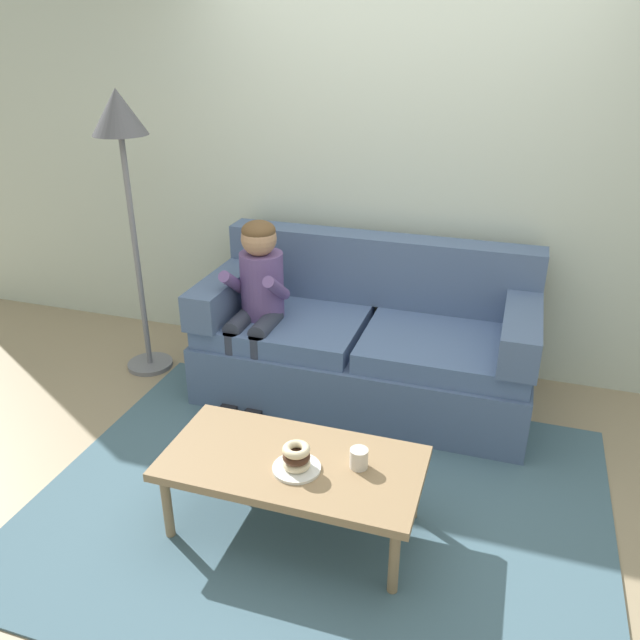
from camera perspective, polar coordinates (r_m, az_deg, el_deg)
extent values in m
plane|color=#9E896B|center=(3.40, 1.30, -13.59)|extent=(10.00, 10.00, 0.00)
cube|color=beige|center=(4.09, 7.34, 14.64)|extent=(8.00, 0.10, 2.80)
cube|color=#476675|center=(3.21, -0.03, -16.16)|extent=(2.70, 2.10, 0.01)
cube|color=slate|center=(3.95, 3.95, -4.34)|extent=(1.97, 0.90, 0.38)
cube|color=slate|center=(3.92, -3.11, -0.41)|extent=(0.95, 0.74, 0.12)
cube|color=slate|center=(3.72, 11.25, -2.41)|extent=(0.95, 0.74, 0.12)
cube|color=slate|center=(4.04, 5.40, 4.56)|extent=(1.97, 0.20, 0.44)
cube|color=slate|center=(4.04, -8.14, 2.79)|extent=(0.20, 0.90, 0.22)
cube|color=slate|center=(3.68, 17.63, -0.51)|extent=(0.20, 0.90, 0.22)
cube|color=#937551|center=(2.87, -2.49, -12.73)|extent=(1.15, 0.58, 0.04)
cylinder|color=#937551|center=(3.02, -13.53, -15.98)|extent=(0.04, 0.04, 0.34)
cylinder|color=#937551|center=(2.73, 6.65, -20.68)|extent=(0.04, 0.04, 0.34)
cylinder|color=#937551|center=(3.33, -9.52, -11.24)|extent=(0.04, 0.04, 0.34)
cylinder|color=#937551|center=(3.07, 8.46, -14.76)|extent=(0.04, 0.04, 0.34)
cylinder|color=#664C84|center=(3.84, -5.22, 3.17)|extent=(0.26, 0.26, 0.40)
sphere|color=tan|center=(3.72, -5.51, 7.31)|extent=(0.21, 0.21, 0.21)
ellipsoid|color=brown|center=(3.71, -5.54, 8.00)|extent=(0.20, 0.20, 0.12)
cylinder|color=#333847|center=(3.82, -7.08, -0.14)|extent=(0.11, 0.30, 0.11)
cylinder|color=#333847|center=(3.80, -7.83, -4.20)|extent=(0.09, 0.09, 0.44)
cube|color=black|center=(3.89, -7.93, -7.75)|extent=(0.10, 0.20, 0.06)
cylinder|color=#664C84|center=(3.79, -7.75, 3.32)|extent=(0.07, 0.29, 0.23)
cylinder|color=#333847|center=(3.76, -4.86, -0.46)|extent=(0.11, 0.30, 0.11)
cylinder|color=#333847|center=(3.74, -5.60, -4.58)|extent=(0.09, 0.09, 0.44)
cube|color=black|center=(3.83, -5.74, -8.18)|extent=(0.10, 0.20, 0.06)
cylinder|color=#664C84|center=(3.69, -3.91, 2.87)|extent=(0.07, 0.29, 0.23)
cylinder|color=white|center=(2.80, -2.11, -13.14)|extent=(0.21, 0.21, 0.01)
torus|color=beige|center=(2.79, -2.12, -12.73)|extent=(0.14, 0.14, 0.04)
torus|color=#422619|center=(2.76, -2.13, -12.14)|extent=(0.17, 0.17, 0.04)
torus|color=beige|center=(2.74, -2.14, -11.54)|extent=(0.15, 0.15, 0.04)
cylinder|color=silver|center=(2.80, 3.51, -12.28)|extent=(0.08, 0.08, 0.09)
cube|color=blue|center=(3.41, 6.91, -13.14)|extent=(0.16, 0.09, 0.05)
cylinder|color=blue|center=(3.42, 5.48, -12.90)|extent=(0.06, 0.06, 0.05)
cylinder|color=blue|center=(3.40, 8.35, -13.37)|extent=(0.06, 0.06, 0.05)
cylinder|color=slate|center=(4.50, -14.98, -3.84)|extent=(0.30, 0.30, 0.03)
cylinder|color=slate|center=(4.19, -16.17, 5.73)|extent=(0.04, 0.04, 1.56)
cone|color=#4C4C51|center=(4.00, -17.68, 17.39)|extent=(0.33, 0.33, 0.26)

